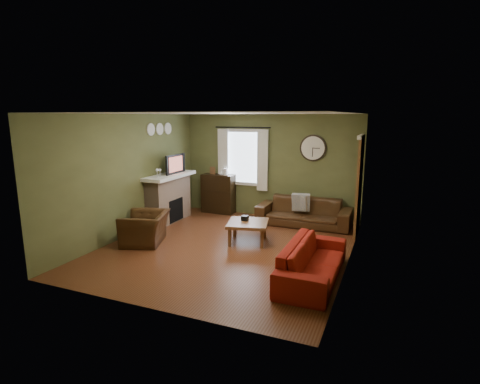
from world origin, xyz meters
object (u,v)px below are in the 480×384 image
at_px(coffee_table, 248,232).
at_px(armchair, 145,228).
at_px(bookshelf, 218,194).
at_px(sofa_brown, 304,212).
at_px(sofa_red, 313,261).

bearing_deg(coffee_table, armchair, -155.82).
relative_size(bookshelf, armchair, 1.07).
bearing_deg(armchair, sofa_brown, 113.22).
bearing_deg(coffee_table, sofa_brown, 64.65).
bearing_deg(sofa_brown, sofa_red, -74.13).
relative_size(armchair, coffee_table, 1.20).
bearing_deg(armchair, bookshelf, 154.19).
relative_size(sofa_brown, armchair, 2.27).
distance_m(sofa_red, armchair, 3.53).
bearing_deg(sofa_brown, bookshelf, 172.87).
relative_size(sofa_red, armchair, 2.09).
relative_size(sofa_brown, sofa_red, 1.09).
bearing_deg(sofa_brown, coffee_table, -115.35).
xyz_separation_m(bookshelf, coffee_table, (1.61, -1.94, -0.30)).
relative_size(bookshelf, sofa_brown, 0.47).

